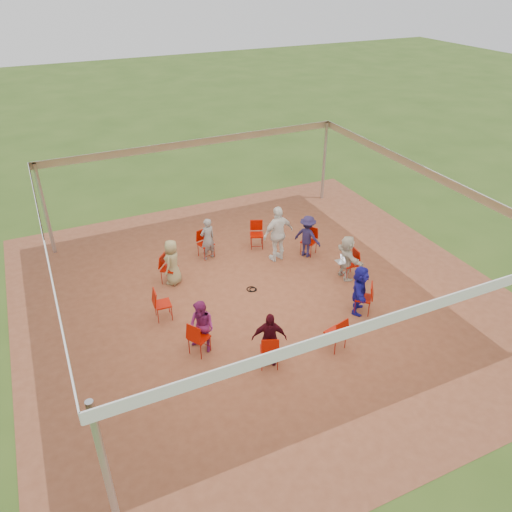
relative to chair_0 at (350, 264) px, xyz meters
name	(u,v)px	position (x,y,z in m)	size (l,w,h in m)	color
ground	(262,296)	(-2.75, 0.19, -0.45)	(80.00, 80.00, 0.00)	#345019
dirt_patch	(262,296)	(-2.75, 0.19, -0.44)	(13.00, 13.00, 0.00)	brown
tent	(262,220)	(-2.75, 0.19, 1.92)	(10.33, 10.33, 3.00)	#B2B2B7
chair_0	(350,264)	(0.00, 0.00, 0.00)	(0.42, 0.44, 0.90)	#A30E00
chair_1	(309,242)	(-0.41, 1.66, 0.00)	(0.42, 0.44, 0.90)	#A30E00
chair_2	(257,235)	(-1.72, 2.75, 0.00)	(0.42, 0.44, 0.90)	#A30E00
chair_3	(206,244)	(-3.42, 2.87, 0.00)	(0.42, 0.44, 0.90)	#A30E00
chair_4	(169,269)	(-4.87, 1.96, 0.00)	(0.42, 0.44, 0.90)	#A30E00
chair_5	(163,304)	(-5.51, 0.38, 0.00)	(0.42, 0.44, 0.90)	#A30E00
chair_6	(199,338)	(-5.10, -1.27, 0.00)	(0.42, 0.44, 0.90)	#A30E00
chair_7	(269,350)	(-3.79, -2.37, 0.00)	(0.42, 0.44, 0.90)	#A30E00
chair_8	(335,333)	(-2.08, -2.49, 0.00)	(0.42, 0.44, 0.90)	#A30E00
chair_9	(363,298)	(-0.64, -1.58, 0.00)	(0.42, 0.44, 0.90)	#A30E00
person_seated_0	(347,257)	(-0.12, 0.01, 0.24)	(1.28, 0.48, 1.38)	beige
person_seated_1	(307,236)	(-0.52, 1.59, 0.24)	(0.89, 0.44, 1.38)	#201A40
person_seated_2	(208,239)	(-3.40, 2.75, 0.24)	(0.50, 0.33, 1.38)	gray
person_seated_3	(172,262)	(-4.78, 1.89, 0.24)	(0.67, 0.38, 1.38)	#92895B
person_seated_4	(202,327)	(-4.99, -1.21, 0.24)	(0.67, 0.39, 1.38)	#7F1E5F
person_seated_5	(269,339)	(-3.74, -2.26, 0.24)	(0.81, 0.41, 1.38)	#3B0712
person_seated_6	(360,290)	(-0.73, -1.51, 0.24)	(1.28, 0.48, 1.38)	#1A1791
standing_person	(278,234)	(-1.45, 1.78, 0.46)	(1.06, 0.54, 1.80)	white
cable_coil	(252,289)	(-2.88, 0.58, -0.43)	(0.30, 0.30, 0.03)	black
laptop	(341,260)	(-0.29, 0.02, 0.19)	(0.25, 0.30, 0.20)	#B7B7BC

